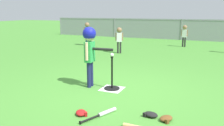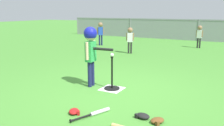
{
  "view_description": "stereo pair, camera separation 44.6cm",
  "coord_description": "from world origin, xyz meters",
  "px_view_note": "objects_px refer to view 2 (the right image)",
  "views": [
    {
      "loc": [
        1.7,
        -4.18,
        1.58
      ],
      "look_at": [
        -0.15,
        0.12,
        0.55
      ],
      "focal_mm": 38.07,
      "sensor_mm": 36.0,
      "label": 1
    },
    {
      "loc": [
        2.1,
        -3.99,
        1.58
      ],
      "look_at": [
        -0.15,
        0.12,
        0.55
      ],
      "focal_mm": 38.07,
      "sensor_mm": 36.0,
      "label": 2
    }
  ],
  "objects_px": {
    "baseball_on_tee": "(112,55)",
    "fielder_near_right": "(130,37)",
    "batting_tee": "(112,84)",
    "glove_tossed_aside": "(74,111)",
    "glove_near_bats": "(157,121)",
    "fielder_deep_left": "(199,34)",
    "glove_by_plate": "(143,116)",
    "fielder_near_left": "(101,31)",
    "batter_child": "(91,44)",
    "spare_bat_silver": "(96,113)"
  },
  "relations": [
    {
      "from": "baseball_on_tee",
      "to": "fielder_near_right",
      "type": "relative_size",
      "value": 0.08
    },
    {
      "from": "batting_tee",
      "to": "glove_tossed_aside",
      "type": "bearing_deg",
      "value": -87.57
    },
    {
      "from": "baseball_on_tee",
      "to": "glove_near_bats",
      "type": "distance_m",
      "value": 1.8
    },
    {
      "from": "fielder_deep_left",
      "to": "glove_by_plate",
      "type": "relative_size",
      "value": 3.76
    },
    {
      "from": "baseball_on_tee",
      "to": "fielder_near_right",
      "type": "distance_m",
      "value": 4.29
    },
    {
      "from": "fielder_near_left",
      "to": "batting_tee",
      "type": "bearing_deg",
      "value": -56.54
    },
    {
      "from": "batter_child",
      "to": "baseball_on_tee",
      "type": "bearing_deg",
      "value": 4.3
    },
    {
      "from": "spare_bat_silver",
      "to": "glove_by_plate",
      "type": "relative_size",
      "value": 2.59
    },
    {
      "from": "fielder_near_right",
      "to": "batting_tee",
      "type": "bearing_deg",
      "value": -70.42
    },
    {
      "from": "glove_by_plate",
      "to": "baseball_on_tee",
      "type": "bearing_deg",
      "value": 137.31
    },
    {
      "from": "glove_by_plate",
      "to": "fielder_near_right",
      "type": "bearing_deg",
      "value": 116.48
    },
    {
      "from": "spare_bat_silver",
      "to": "glove_near_bats",
      "type": "bearing_deg",
      "value": 11.5
    },
    {
      "from": "batter_child",
      "to": "spare_bat_silver",
      "type": "distance_m",
      "value": 1.7
    },
    {
      "from": "baseball_on_tee",
      "to": "glove_near_bats",
      "type": "bearing_deg",
      "value": -38.13
    },
    {
      "from": "baseball_on_tee",
      "to": "glove_by_plate",
      "type": "relative_size",
      "value": 0.29
    },
    {
      "from": "fielder_deep_left",
      "to": "glove_near_bats",
      "type": "height_order",
      "value": "fielder_deep_left"
    },
    {
      "from": "baseball_on_tee",
      "to": "spare_bat_silver",
      "type": "height_order",
      "value": "baseball_on_tee"
    },
    {
      "from": "batting_tee",
      "to": "spare_bat_silver",
      "type": "bearing_deg",
      "value": -72.49
    },
    {
      "from": "batter_child",
      "to": "fielder_near_left",
      "type": "xyz_separation_m",
      "value": [
        -3.07,
        5.42,
        -0.21
      ]
    },
    {
      "from": "batter_child",
      "to": "glove_by_plate",
      "type": "height_order",
      "value": "batter_child"
    },
    {
      "from": "baseball_on_tee",
      "to": "fielder_near_left",
      "type": "height_order",
      "value": "fielder_near_left"
    },
    {
      "from": "batting_tee",
      "to": "glove_tossed_aside",
      "type": "height_order",
      "value": "batting_tee"
    },
    {
      "from": "fielder_deep_left",
      "to": "batting_tee",
      "type": "bearing_deg",
      "value": -95.4
    },
    {
      "from": "glove_tossed_aside",
      "to": "baseball_on_tee",
      "type": "bearing_deg",
      "value": 92.43
    },
    {
      "from": "batting_tee",
      "to": "spare_bat_silver",
      "type": "distance_m",
      "value": 1.27
    },
    {
      "from": "fielder_near_right",
      "to": "batter_child",
      "type": "bearing_deg",
      "value": -76.81
    },
    {
      "from": "glove_by_plate",
      "to": "glove_near_bats",
      "type": "relative_size",
      "value": 0.96
    },
    {
      "from": "spare_bat_silver",
      "to": "fielder_deep_left",
      "type": "bearing_deg",
      "value": 88.18
    },
    {
      "from": "fielder_deep_left",
      "to": "glove_near_bats",
      "type": "distance_m",
      "value": 7.78
    },
    {
      "from": "fielder_near_right",
      "to": "fielder_near_left",
      "type": "xyz_separation_m",
      "value": [
        -2.12,
        1.34,
        0.06
      ]
    },
    {
      "from": "fielder_deep_left",
      "to": "glove_tossed_aside",
      "type": "bearing_deg",
      "value": -94.1
    },
    {
      "from": "spare_bat_silver",
      "to": "glove_near_bats",
      "type": "relative_size",
      "value": 2.5
    },
    {
      "from": "fielder_deep_left",
      "to": "fielder_near_left",
      "type": "height_order",
      "value": "fielder_near_left"
    },
    {
      "from": "batting_tee",
      "to": "fielder_near_left",
      "type": "distance_m",
      "value": 6.47
    },
    {
      "from": "batting_tee",
      "to": "batter_child",
      "type": "xyz_separation_m",
      "value": [
        -0.48,
        -0.04,
        0.79
      ]
    },
    {
      "from": "batting_tee",
      "to": "fielder_near_left",
      "type": "bearing_deg",
      "value": 123.46
    },
    {
      "from": "batting_tee",
      "to": "fielder_near_left",
      "type": "relative_size",
      "value": 0.64
    },
    {
      "from": "batter_child",
      "to": "fielder_near_right",
      "type": "height_order",
      "value": "batter_child"
    },
    {
      "from": "glove_near_bats",
      "to": "glove_tossed_aside",
      "type": "relative_size",
      "value": 0.99
    },
    {
      "from": "glove_by_plate",
      "to": "glove_near_bats",
      "type": "xyz_separation_m",
      "value": [
        0.24,
        -0.04,
        0.0
      ]
    },
    {
      "from": "baseball_on_tee",
      "to": "fielder_near_left",
      "type": "bearing_deg",
      "value": 123.46
    },
    {
      "from": "fielder_deep_left",
      "to": "fielder_near_right",
      "type": "relative_size",
      "value": 0.99
    },
    {
      "from": "batting_tee",
      "to": "spare_bat_silver",
      "type": "height_order",
      "value": "batting_tee"
    },
    {
      "from": "fielder_deep_left",
      "to": "fielder_near_right",
      "type": "distance_m",
      "value": 3.38
    },
    {
      "from": "glove_by_plate",
      "to": "glove_tossed_aside",
      "type": "distance_m",
      "value": 1.07
    },
    {
      "from": "fielder_near_left",
      "to": "glove_by_plate",
      "type": "height_order",
      "value": "fielder_near_left"
    },
    {
      "from": "glove_near_bats",
      "to": "glove_tossed_aside",
      "type": "bearing_deg",
      "value": -165.74
    },
    {
      "from": "baseball_on_tee",
      "to": "glove_tossed_aside",
      "type": "relative_size",
      "value": 0.27
    },
    {
      "from": "fielder_deep_left",
      "to": "glove_near_bats",
      "type": "xyz_separation_m",
      "value": [
        0.67,
        -7.73,
        -0.59
      ]
    },
    {
      "from": "fielder_near_right",
      "to": "fielder_near_left",
      "type": "height_order",
      "value": "fielder_near_left"
    }
  ]
}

